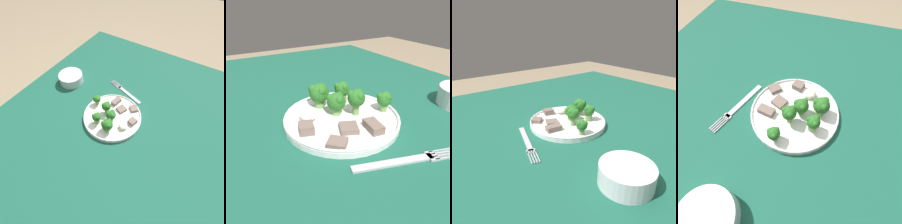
{
  "view_description": "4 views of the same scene",
  "coord_description": "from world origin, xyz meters",
  "views": [
    {
      "loc": [
        -0.34,
        -0.2,
        1.36
      ],
      "look_at": [
        0.04,
        0.04,
        0.78
      ],
      "focal_mm": 28.0,
      "sensor_mm": 36.0,
      "label": 1
    },
    {
      "loc": [
        0.4,
        -0.18,
        0.98
      ],
      "look_at": [
        0.05,
        0.03,
        0.76
      ],
      "focal_mm": 35.0,
      "sensor_mm": 36.0,
      "label": 2
    },
    {
      "loc": [
        0.46,
        0.56,
        1.06
      ],
      "look_at": [
        0.07,
        0.05,
        0.79
      ],
      "focal_mm": 35.0,
      "sensor_mm": 36.0,
      "label": 3
    },
    {
      "loc": [
        -0.03,
        0.31,
        1.16
      ],
      "look_at": [
        0.05,
        0.06,
        0.77
      ],
      "focal_mm": 28.0,
      "sensor_mm": 36.0,
      "label": 4
    }
  ],
  "objects": [
    {
      "name": "sauce_dollop",
      "position": [
        0.02,
        -0.03,
        0.76
      ],
      "size": [
        0.04,
        0.03,
        0.02
      ],
      "color": "silver",
      "rests_on": "dinner_plate"
    },
    {
      "name": "meat_slice_front_slice",
      "position": [
        0.1,
        0.02,
        0.75
      ],
      "size": [
        0.05,
        0.05,
        0.01
      ],
      "color": "#756056",
      "rests_on": "dinner_plate"
    },
    {
      "name": "table",
      "position": [
        0.0,
        0.0,
        0.64
      ],
      "size": [
        1.28,
        1.03,
        0.73
      ],
      "color": "#195642",
      "rests_on": "ground_plane"
    },
    {
      "name": "dinner_plate",
      "position": [
        0.04,
        0.04,
        0.74
      ],
      "size": [
        0.25,
        0.25,
        0.02
      ],
      "color": "white",
      "rests_on": "table"
    },
    {
      "name": "meat_slice_middle_slice",
      "position": [
        0.12,
        0.07,
        0.75
      ],
      "size": [
        0.05,
        0.03,
        0.02
      ],
      "color": "#756056",
      "rests_on": "dinner_plate"
    },
    {
      "name": "fork",
      "position": [
        0.21,
        0.07,
        0.73
      ],
      "size": [
        0.08,
        0.2,
        0.0
      ],
      "color": "#B2B2B7",
      "rests_on": "table"
    },
    {
      "name": "broccoli_floret_center_back",
      "position": [
        -0.02,
        0.08,
        0.78
      ],
      "size": [
        0.04,
        0.04,
        0.05
      ],
      "color": "#709E56",
      "rests_on": "dinner_plate"
    },
    {
      "name": "broccoli_floret_center_left",
      "position": [
        0.07,
        0.14,
        0.77
      ],
      "size": [
        0.03,
        0.03,
        0.05
      ],
      "color": "#709E56",
      "rests_on": "dinner_plate"
    },
    {
      "name": "broccoli_floret_front_left",
      "position": [
        0.05,
        0.07,
        0.78
      ],
      "size": [
        0.04,
        0.04,
        0.06
      ],
      "color": "#709E56",
      "rests_on": "dinner_plate"
    },
    {
      "name": "broccoli_floret_near_rim_left",
      "position": [
        0.03,
        0.04,
        0.78
      ],
      "size": [
        0.04,
        0.04,
        0.05
      ],
      "color": "#709E56",
      "rests_on": "dinner_plate"
    },
    {
      "name": "meat_slice_edge_slice",
      "position": [
        0.06,
        -0.05,
        0.75
      ],
      "size": [
        0.04,
        0.04,
        0.02
      ],
      "color": "#756056",
      "rests_on": "dinner_plate"
    },
    {
      "name": "broccoli_floret_back_left",
      "position": [
        -0.03,
        0.02,
        0.78
      ],
      "size": [
        0.05,
        0.05,
        0.06
      ],
      "color": "#709E56",
      "rests_on": "dinner_plate"
    },
    {
      "name": "meat_slice_rear_slice",
      "position": [
        0.13,
        -0.02,
        0.75
      ],
      "size": [
        0.05,
        0.05,
        0.01
      ],
      "color": "#756056",
      "rests_on": "dinner_plate"
    }
  ]
}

